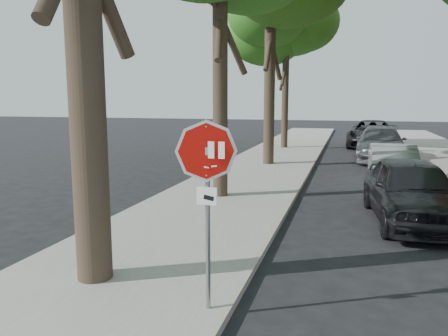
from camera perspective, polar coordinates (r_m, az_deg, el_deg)
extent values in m
plane|color=black|center=(6.27, 4.42, -19.53)|extent=(120.00, 120.00, 0.00)
cube|color=gray|center=(18.01, 4.35, -0.45)|extent=(4.00, 55.00, 0.12)
cube|color=#9E9384|center=(17.72, 10.86, -0.72)|extent=(0.12, 55.00, 0.13)
cube|color=#9E9384|center=(17.88, 25.04, -1.32)|extent=(0.12, 55.00, 0.13)
cylinder|color=gray|center=(5.90, -2.12, -6.45)|extent=(0.06, 0.06, 2.60)
cube|color=#99999E|center=(5.70, -2.27, 2.23)|extent=(0.05, 0.06, 0.10)
cylinder|color=#99999E|center=(5.70, -2.28, 2.22)|extent=(0.76, 0.32, 0.82)
cylinder|color=white|center=(5.69, -2.32, 2.21)|extent=(0.76, 0.32, 0.82)
cylinder|color=red|center=(5.68, -2.34, 2.20)|extent=(0.68, 0.29, 0.74)
cube|color=white|center=(5.74, -4.37, 2.45)|extent=(0.08, 0.00, 0.22)
cube|color=white|center=(5.69, -3.04, 2.41)|extent=(0.08, 0.00, 0.22)
cube|color=white|center=(5.65, -1.70, 2.37)|extent=(0.08, 0.00, 0.22)
cube|color=white|center=(5.61, -0.34, 2.33)|extent=(0.08, 0.00, 0.22)
cube|color=silver|center=(5.73, -3.41, 0.34)|extent=(0.08, 0.00, 0.03)
cube|color=silver|center=(5.70, -2.37, 0.09)|extent=(0.08, 0.00, 0.03)
cube|color=silver|center=(5.66, -1.31, 0.24)|extent=(0.08, 0.00, 0.03)
cube|color=white|center=(5.79, -2.26, -3.69)|extent=(0.28, 0.02, 0.24)
cube|color=black|center=(5.78, -2.02, -3.92)|extent=(0.15, 0.00, 0.08)
cylinder|color=black|center=(13.08, -0.51, 17.21)|extent=(0.44, 0.44, 9.50)
cylinder|color=black|center=(19.83, 6.04, 15.06)|extent=(0.48, 0.48, 10.00)
cylinder|color=black|center=(26.73, 8.06, 12.34)|extent=(0.40, 0.40, 9.00)
ellipsoid|color=#285914|center=(27.00, 8.18, 17.69)|extent=(4.16, 4.16, 3.33)
ellipsoid|color=#285914|center=(26.49, 10.20, 19.89)|extent=(3.40, 3.40, 2.72)
ellipsoid|color=#285914|center=(27.80, 6.77, 16.67)|extent=(3.78, 3.78, 3.02)
imported|color=black|center=(11.63, 23.26, -2.69)|extent=(2.32, 4.80, 1.58)
imported|color=#989CA0|center=(16.32, 21.21, 0.31)|extent=(1.52, 4.32, 1.42)
imported|color=#4B4C50|center=(23.11, 19.76, 3.02)|extent=(2.44, 5.71, 1.64)
imported|color=black|center=(29.25, 18.78, 4.26)|extent=(3.27, 6.31, 1.70)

